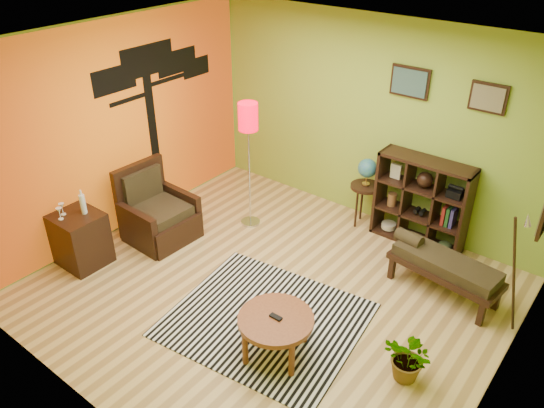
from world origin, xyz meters
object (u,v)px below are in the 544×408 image
Objects in this scene: coffee_table at (276,323)px; bench at (443,265)px; floor_lamp at (248,128)px; potted_plant at (409,363)px; armchair at (157,217)px; globe_table at (367,176)px; side_cabinet at (80,239)px; cube_shelf at (422,203)px.

bench is (0.91, 1.94, -0.02)m from coffee_table.
coffee_table is at bearing -44.14° from floor_lamp.
floor_lamp is at bearing 157.76° from potted_plant.
coffee_table is 2.66m from armchair.
globe_table reaches higher than bench.
armchair reaches higher than bench.
globe_table is at bearing 51.85° from side_cabinet.
bench is at bearing 64.86° from coffee_table.
potted_plant is (1.20, 0.51, -0.20)m from coffee_table.
side_cabinet is 4.12m from potted_plant.
side_cabinet is at bearing -149.68° from bench.
armchair is 0.99× the size of side_cabinet.
armchair reaches higher than coffee_table.
armchair is 3.76m from potted_plant.
globe_table is at bearing 152.40° from bench.
cube_shelf is 2.34× the size of potted_plant.
globe_table is 0.83× the size of cube_shelf.
cube_shelf is (3.11, 3.00, 0.25)m from side_cabinet.
side_cabinet is at bearing -118.11° from floor_lamp.
floor_lamp reaches higher than potted_plant.
side_cabinet is at bearing -128.15° from globe_table.
coffee_table is at bearing -78.82° from globe_table.
potted_plant is at bearing -3.17° from armchair.
cube_shelf is (0.80, 0.05, -0.16)m from globe_table.
side_cabinet is at bearing -106.40° from armchair.
cube_shelf is at bearing 43.96° from side_cabinet.
globe_table is 0.81m from cube_shelf.
floor_lamp is 1.48× the size of cube_shelf.
bench reaches higher than coffee_table.
coffee_table is 2.76m from globe_table.
globe_table reaches higher than potted_plant.
coffee_table is at bearing -115.14° from bench.
armchair is at bearing 164.27° from coffee_table.
cube_shelf is at bearing 84.49° from coffee_table.
globe_table reaches higher than coffee_table.
floor_lamp is at bearing -175.65° from bench.
floor_lamp reaches higher than cube_shelf.
armchair is (-2.56, 0.72, -0.10)m from coffee_table.
armchair is 1.00× the size of globe_table.
side_cabinet is at bearing -169.16° from potted_plant.
coffee_table is 0.42× the size of floor_lamp.
cube_shelf reaches higher than side_cabinet.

